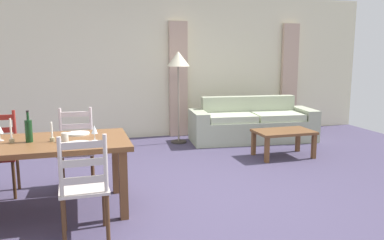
% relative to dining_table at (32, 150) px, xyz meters
% --- Properties ---
extents(ground_plane, '(9.60, 9.60, 0.02)m').
position_rel_dining_table_xyz_m(ground_plane, '(1.55, 0.09, -0.67)').
color(ground_plane, '#423A56').
extents(wall_far, '(9.60, 0.16, 2.70)m').
position_rel_dining_table_xyz_m(wall_far, '(1.55, 3.39, 0.69)').
color(wall_far, beige).
rests_on(wall_far, ground_plane).
extents(curtain_panel_left, '(0.35, 0.08, 2.20)m').
position_rel_dining_table_xyz_m(curtain_panel_left, '(2.34, 3.25, 0.44)').
color(curtain_panel_left, tan).
rests_on(curtain_panel_left, ground_plane).
extents(curtain_panel_right, '(0.35, 0.08, 2.20)m').
position_rel_dining_table_xyz_m(curtain_panel_right, '(4.74, 3.25, 0.44)').
color(curtain_panel_right, tan).
rests_on(curtain_panel_right, ground_plane).
extents(dining_table, '(1.90, 0.96, 0.75)m').
position_rel_dining_table_xyz_m(dining_table, '(0.00, 0.00, 0.00)').
color(dining_table, brown).
rests_on(dining_table, ground_plane).
extents(dining_chair_near_right, '(0.43, 0.41, 0.96)m').
position_rel_dining_table_xyz_m(dining_chair_near_right, '(0.48, -0.72, -0.19)').
color(dining_chair_near_right, beige).
rests_on(dining_chair_near_right, ground_plane).
extents(dining_chair_far_right, '(0.44, 0.42, 0.96)m').
position_rel_dining_table_xyz_m(dining_chair_far_right, '(0.42, 0.73, -0.19)').
color(dining_chair_far_right, beige).
rests_on(dining_chair_far_right, ground_plane).
extents(dinner_plate_near_right, '(0.24, 0.24, 0.02)m').
position_rel_dining_table_xyz_m(dinner_plate_near_right, '(0.45, -0.25, 0.10)').
color(dinner_plate_near_right, white).
rests_on(dinner_plate_near_right, dining_table).
extents(fork_near_right, '(0.03, 0.17, 0.01)m').
position_rel_dining_table_xyz_m(fork_near_right, '(0.30, -0.25, 0.09)').
color(fork_near_right, silver).
rests_on(fork_near_right, dining_table).
extents(dinner_plate_far_right, '(0.24, 0.24, 0.02)m').
position_rel_dining_table_xyz_m(dinner_plate_far_right, '(0.45, 0.25, 0.10)').
color(dinner_plate_far_right, white).
rests_on(dinner_plate_far_right, dining_table).
extents(fork_far_right, '(0.03, 0.17, 0.01)m').
position_rel_dining_table_xyz_m(fork_far_right, '(0.30, 0.25, 0.09)').
color(fork_far_right, silver).
rests_on(fork_far_right, dining_table).
extents(wine_bottle, '(0.07, 0.07, 0.32)m').
position_rel_dining_table_xyz_m(wine_bottle, '(-0.02, 0.00, 0.20)').
color(wine_bottle, '#143819').
rests_on(wine_bottle, dining_table).
extents(wine_glass_near_right, '(0.06, 0.06, 0.16)m').
position_rel_dining_table_xyz_m(wine_glass_near_right, '(0.61, -0.13, 0.20)').
color(wine_glass_near_right, white).
rests_on(wine_glass_near_right, dining_table).
extents(wine_glass_far_left, '(0.06, 0.06, 0.16)m').
position_rel_dining_table_xyz_m(wine_glass_far_left, '(-0.30, 0.15, 0.20)').
color(wine_glass_far_left, white).
rests_on(wine_glass_far_left, dining_table).
extents(coffee_cup_primary, '(0.07, 0.07, 0.09)m').
position_rel_dining_table_xyz_m(coffee_cup_primary, '(0.32, -0.08, 0.13)').
color(coffee_cup_primary, beige).
rests_on(coffee_cup_primary, dining_table).
extents(candle_tall, '(0.05, 0.05, 0.24)m').
position_rel_dining_table_xyz_m(candle_tall, '(-0.18, 0.02, 0.15)').
color(candle_tall, '#998C66').
rests_on(candle_tall, dining_table).
extents(candle_short, '(0.05, 0.05, 0.20)m').
position_rel_dining_table_xyz_m(candle_short, '(0.20, -0.04, 0.14)').
color(candle_short, '#998C66').
rests_on(candle_short, dining_table).
extents(couch, '(2.35, 1.02, 0.80)m').
position_rel_dining_table_xyz_m(couch, '(3.55, 2.48, -0.37)').
color(couch, '#A6B092').
rests_on(couch, ground_plane).
extents(coffee_table, '(0.90, 0.56, 0.42)m').
position_rel_dining_table_xyz_m(coffee_table, '(3.53, 1.26, -0.31)').
color(coffee_table, brown).
rests_on(coffee_table, ground_plane).
extents(standing_lamp, '(0.40, 0.40, 1.64)m').
position_rel_dining_table_xyz_m(standing_lamp, '(2.19, 2.66, 0.75)').
color(standing_lamp, '#332D28').
rests_on(standing_lamp, ground_plane).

